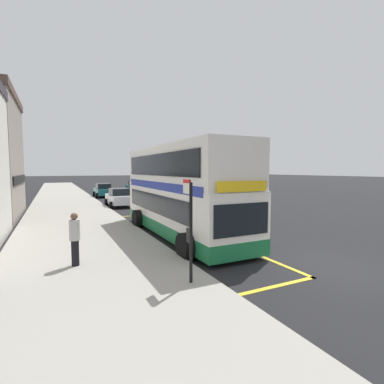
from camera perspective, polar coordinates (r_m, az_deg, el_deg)
ground_plane at (r=39.15m, az=-14.08°, el=-0.44°), size 260.00×260.00×0.00m
pavement_near at (r=38.31m, az=-24.37°, el=-0.71°), size 6.00×76.00×0.14m
double_decker_bus at (r=14.09m, az=-2.39°, el=-0.43°), size 3.24×10.31×4.40m
bus_bay_markings at (r=14.39m, az=-2.60°, el=-8.64°), size 2.95×14.05×0.01m
bus_stop_sign at (r=7.89m, az=-0.46°, el=-6.24°), size 0.09×0.51×2.86m
parked_car_white_across at (r=25.10m, az=0.10°, el=-1.17°), size 2.09×4.20×1.62m
parked_car_teal_behind at (r=35.92m, az=-17.36°, el=0.33°), size 2.09×4.20×1.62m
parked_car_white_kerbside at (r=26.27m, az=-14.40°, el=-1.06°), size 2.09×4.20×1.62m
parked_car_teal_distant at (r=43.50m, az=-11.52°, el=1.14°), size 2.09×4.20×1.62m
pedestrian_waiting_near_sign at (r=10.10m, az=-22.46°, el=-8.33°), size 0.34×0.34×1.74m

